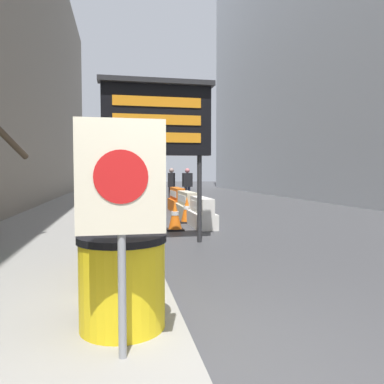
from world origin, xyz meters
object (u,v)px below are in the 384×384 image
(warning_sign, at_px, (121,193))
(traffic_cone_mid, at_px, (187,210))
(message_board, at_px, (157,120))
(barrel_drum_foreground, at_px, (122,281))
(pedestrian_worker, at_px, (187,183))
(traffic_cone_near, at_px, (175,216))
(traffic_light_near_curb, at_px, (142,136))
(jersey_barrier_orange_far, at_px, (177,201))
(jersey_barrier_white, at_px, (202,214))
(traffic_cone_far, at_px, (158,198))
(jersey_barrier_cream, at_px, (187,206))
(pedestrian_passerby, at_px, (172,183))
(barrel_drum_middle, at_px, (120,254))
(barrel_drum_back, at_px, (118,238))

(warning_sign, xyz_separation_m, traffic_cone_mid, (2.01, 8.20, -0.96))
(message_board, relative_size, traffic_cone_mid, 4.31)
(barrel_drum_foreground, relative_size, pedestrian_worker, 0.48)
(traffic_cone_near, bearing_deg, traffic_light_near_curb, 91.66)
(jersey_barrier_orange_far, bearing_deg, jersey_barrier_white, -90.00)
(jersey_barrier_orange_far, height_order, traffic_cone_near, jersey_barrier_orange_far)
(jersey_barrier_orange_far, relative_size, traffic_cone_far, 3.13)
(jersey_barrier_cream, relative_size, jersey_barrier_orange_far, 0.99)
(barrel_drum_foreground, distance_m, jersey_barrier_orange_far, 11.20)
(jersey_barrier_cream, height_order, traffic_cone_near, jersey_barrier_cream)
(message_board, bearing_deg, traffic_cone_near, 69.79)
(jersey_barrier_white, xyz_separation_m, traffic_cone_far, (-0.37, 7.59, -0.07))
(barrel_drum_foreground, relative_size, pedestrian_passerby, 0.48)
(traffic_light_near_curb, bearing_deg, traffic_cone_mid, -83.46)
(barrel_drum_middle, height_order, traffic_cone_near, barrel_drum_middle)
(jersey_barrier_cream, bearing_deg, jersey_barrier_white, -90.00)
(message_board, distance_m, traffic_cone_mid, 4.03)
(traffic_cone_far, height_order, traffic_light_near_curb, traffic_light_near_curb)
(barrel_drum_middle, relative_size, jersey_barrier_white, 0.51)
(traffic_cone_far, bearing_deg, barrel_drum_back, -98.89)
(jersey_barrier_cream, height_order, traffic_cone_mid, jersey_barrier_cream)
(warning_sign, bearing_deg, pedestrian_passerby, 80.42)
(jersey_barrier_cream, distance_m, traffic_cone_far, 5.43)
(barrel_drum_back, xyz_separation_m, traffic_light_near_curb, (1.20, 12.65, 2.71))
(traffic_cone_mid, bearing_deg, traffic_cone_far, 91.18)
(barrel_drum_back, distance_m, traffic_cone_near, 4.27)
(barrel_drum_back, distance_m, traffic_light_near_curb, 12.99)
(barrel_drum_back, relative_size, jersey_barrier_cream, 0.44)
(pedestrian_passerby, bearing_deg, warning_sign, 8.69)
(jersey_barrier_cream, bearing_deg, traffic_cone_mid, -101.06)
(warning_sign, xyz_separation_m, traffic_cone_near, (1.43, 6.78, -0.96))
(message_board, distance_m, pedestrian_passerby, 9.84)
(barrel_drum_middle, distance_m, jersey_barrier_orange_far, 10.13)
(traffic_cone_mid, distance_m, traffic_light_near_curb, 7.80)
(jersey_barrier_orange_far, distance_m, traffic_cone_mid, 3.36)
(message_board, distance_m, jersey_barrier_orange_far, 7.01)
(barrel_drum_foreground, distance_m, jersey_barrier_cream, 9.12)
(barrel_drum_foreground, relative_size, traffic_cone_near, 1.06)
(traffic_cone_near, bearing_deg, pedestrian_worker, 77.15)
(barrel_drum_foreground, height_order, warning_sign, warning_sign)
(traffic_cone_mid, relative_size, pedestrian_worker, 0.46)
(barrel_drum_middle, distance_m, barrel_drum_back, 1.09)
(warning_sign, relative_size, traffic_cone_near, 2.26)
(barrel_drum_back, height_order, traffic_cone_mid, barrel_drum_back)
(jersey_barrier_orange_far, xyz_separation_m, traffic_cone_near, (-0.81, -4.77, -0.02))
(pedestrian_passerby, bearing_deg, pedestrian_worker, 114.09)
(barrel_drum_back, distance_m, warning_sign, 2.87)
(jersey_barrier_orange_far, height_order, pedestrian_worker, pedestrian_worker)
(jersey_barrier_cream, distance_m, traffic_light_near_curb, 6.73)
(pedestrian_worker, bearing_deg, warning_sign, 73.01)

